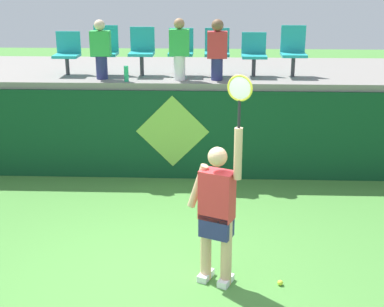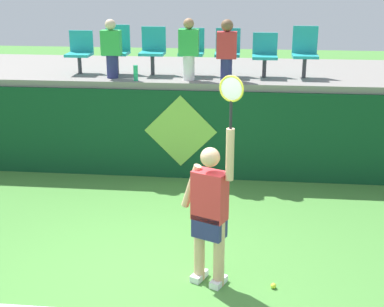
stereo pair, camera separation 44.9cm
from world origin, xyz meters
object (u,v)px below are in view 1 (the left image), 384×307
Objects in this scene: stadium_chair_4 at (217,49)px; spectator_0 at (101,49)px; stadium_chair_0 at (67,51)px; spectator_1 at (179,48)px; stadium_chair_2 at (142,49)px; spectator_2 at (217,49)px; tennis_player at (217,209)px; stadium_chair_5 at (254,52)px; stadium_chair_1 at (105,48)px; water_bottle at (126,74)px; stadium_chair_6 at (293,49)px; stadium_chair_3 at (181,49)px; tennis_ball at (280,283)px.

spectator_0 is at bearing -168.40° from stadium_chair_4.
spectator_1 is at bearing -12.59° from stadium_chair_0.
stadium_chair_2 is 0.82× the size of spectator_2.
stadium_chair_2 reaches higher than tennis_player.
spectator_2 is (-0.66, -0.43, 0.12)m from stadium_chair_5.
tennis_player is 3.28× the size of stadium_chair_5.
spectator_0 is at bearing -171.29° from stadium_chair_5.
stadium_chair_5 is (2.68, -0.01, -0.05)m from stadium_chair_1.
spectator_0 is at bearing 177.94° from spectator_1.
water_bottle is at bearing -169.28° from spectator_1.
stadium_chair_5 is 0.70m from stadium_chair_6.
spectator_0 is at bearing -163.20° from stadium_chair_3.
spectator_0 reaches higher than stadium_chair_5.
stadium_chair_4 is at bearing 100.08° from tennis_ball.
water_bottle is 0.32× the size of stadium_chair_4.
tennis_player is at bearing -99.00° from stadium_chair_5.
stadium_chair_0 is 0.87× the size of stadium_chair_1.
spectator_1 is (0.90, 0.17, 0.41)m from water_bottle.
stadium_chair_0 is 0.92× the size of stadium_chair_3.
stadium_chair_2 is 1.42m from spectator_2.
stadium_chair_2 is (1.36, 0.00, 0.05)m from stadium_chair_0.
spectator_1 reaches higher than stadium_chair_0.
stadium_chair_1 is 1.45m from spectator_1.
spectator_0 is 2.02m from spectator_2.
spectator_0 is 1.37m from spectator_1.
stadium_chair_6 is 3.40m from spectator_0.
stadium_chair_1 is 0.84× the size of spectator_2.
stadium_chair_1 is 1.05× the size of stadium_chair_4.
stadium_chair_2 is 0.96× the size of stadium_chair_6.
spectator_2 reaches higher than spectator_0.
tennis_player is 4.46m from spectator_0.
stadium_chair_6 is at bearing 0.27° from stadium_chair_4.
tennis_ball is 4.81m from stadium_chair_4.
stadium_chair_3 is at bearing 90.00° from spectator_1.
stadium_chair_2 is at bearing 179.85° from stadium_chair_5.
stadium_chair_4 is at bearing -179.73° from stadium_chair_6.
stadium_chair_0 is 0.82m from spectator_0.
tennis_player is 4.39m from stadium_chair_5.
stadium_chair_2 reaches higher than tennis_ball.
tennis_ball is 4.65m from water_bottle.
tennis_ball is at bearing -63.60° from stadium_chair_2.
stadium_chair_5 is at bearing -179.19° from stadium_chair_6.
spectator_0 reaches higher than water_bottle.
stadium_chair_5 is at bearing -0.15° from stadium_chair_2.
tennis_player is 3.97m from spectator_2.
stadium_chair_5 reaches higher than water_bottle.
stadium_chair_4 is (0.65, 0.00, -0.00)m from stadium_chair_3.
water_bottle is at bearing -54.07° from stadium_chair_1.
spectator_2 reaches higher than water_bottle.
stadium_chair_6 reaches higher than stadium_chair_0.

